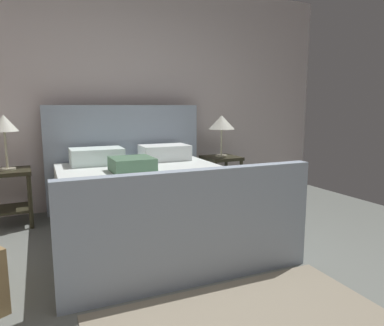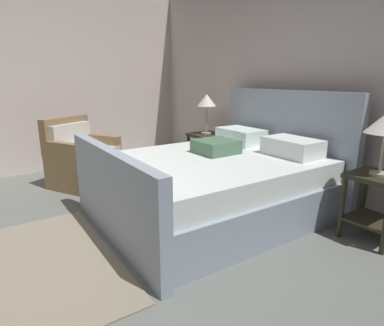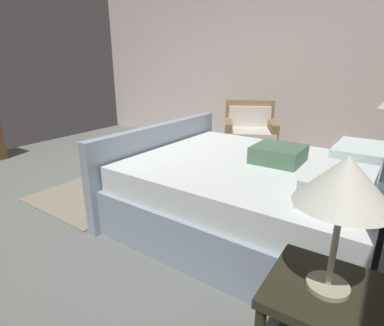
# 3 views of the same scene
# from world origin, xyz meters

# --- Properties ---
(ground_plane) EXTENTS (5.78, 5.84, 0.02)m
(ground_plane) POSITION_xyz_m (0.00, 0.00, -0.01)
(ground_plane) COLOR slate
(wall_side_left) EXTENTS (0.12, 5.96, 2.82)m
(wall_side_left) POSITION_xyz_m (-2.95, 0.00, 1.41)
(wall_side_left) COLOR silver
(wall_side_left) RESTS_ON ground
(bed) EXTENTS (1.95, 2.29, 1.27)m
(bed) POSITION_xyz_m (-0.12, 1.71, 0.36)
(bed) COLOR #95A4B6
(bed) RESTS_ON ground
(table_lamp_right) EXTENTS (0.34, 0.34, 0.54)m
(table_lamp_right) POSITION_xyz_m (1.13, 2.47, 1.04)
(table_lamp_right) COLOR #B7B293
(table_lamp_right) RESTS_ON nightstand_right
(nightstand_left) EXTENTS (0.44, 0.44, 0.60)m
(nightstand_left) POSITION_xyz_m (-1.37, 2.56, 0.40)
(nightstand_left) COLOR #2C291B
(nightstand_left) RESTS_ON ground
(armchair) EXTENTS (0.98, 0.97, 0.90)m
(armchair) POSITION_xyz_m (-1.87, 0.87, 0.35)
(armchair) COLOR olive
(armchair) RESTS_ON ground
(area_rug) EXTENTS (1.81, 1.23, 0.01)m
(area_rug) POSITION_xyz_m (-0.12, -0.09, 0.01)
(area_rug) COLOR gray
(area_rug) RESTS_ON ground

